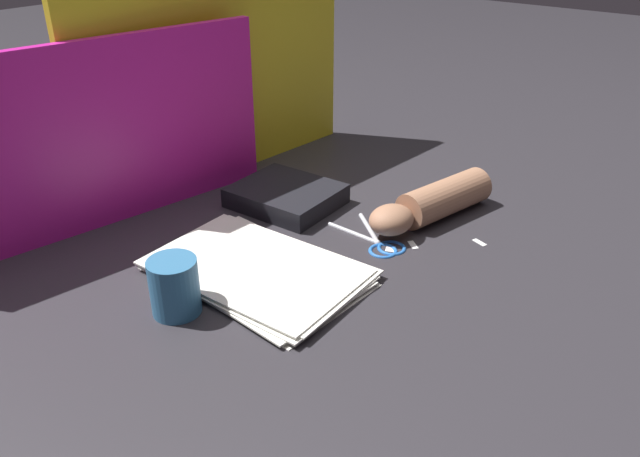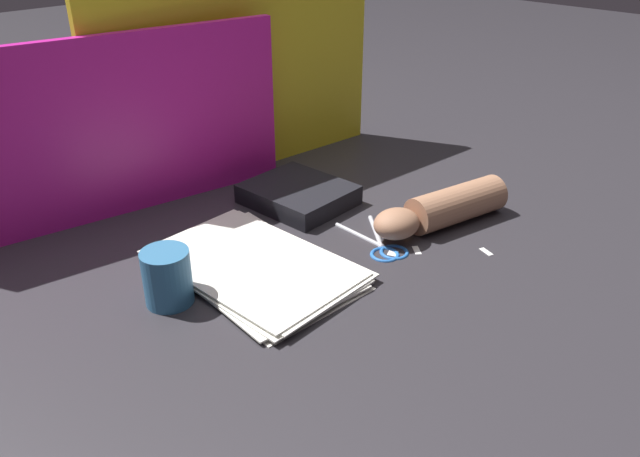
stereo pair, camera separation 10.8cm
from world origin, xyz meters
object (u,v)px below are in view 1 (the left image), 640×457
(paper_stack, at_px, (257,271))
(hand_forearm, at_px, (432,203))
(book_closed, at_px, (286,196))
(mug, at_px, (174,287))
(scissors, at_px, (379,241))

(paper_stack, relative_size, hand_forearm, 1.20)
(book_closed, xyz_separation_m, hand_forearm, (0.13, -0.27, 0.02))
(paper_stack, xyz_separation_m, hand_forearm, (0.36, -0.13, 0.03))
(hand_forearm, bearing_deg, mug, 163.50)
(book_closed, height_order, hand_forearm, hand_forearm)
(book_closed, bearing_deg, scissors, -94.11)
(scissors, bearing_deg, book_closed, 85.89)
(hand_forearm, bearing_deg, paper_stack, 160.68)
(book_closed, bearing_deg, hand_forearm, -64.64)
(paper_stack, distance_m, mug, 0.16)
(paper_stack, relative_size, book_closed, 1.75)
(book_closed, height_order, scissors, book_closed)
(book_closed, distance_m, mug, 0.41)
(paper_stack, bearing_deg, hand_forearm, -19.32)
(hand_forearm, bearing_deg, scissors, 169.56)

